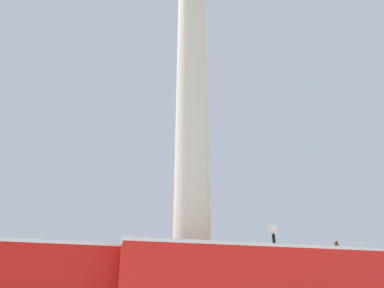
% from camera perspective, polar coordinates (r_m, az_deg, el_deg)
% --- Properties ---
extents(monument_column, '(5.80, 5.80, 27.08)m').
position_cam_1_polar(monument_column, '(18.34, 0.00, -4.51)').
color(monument_column, '#BCB29E').
rests_on(monument_column, ground_plane).
extents(street_lamp, '(0.49, 0.49, 5.86)m').
position_cam_1_polar(street_lamp, '(16.59, 14.04, -20.29)').
color(street_lamp, black).
rests_on(street_lamp, ground_plane).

